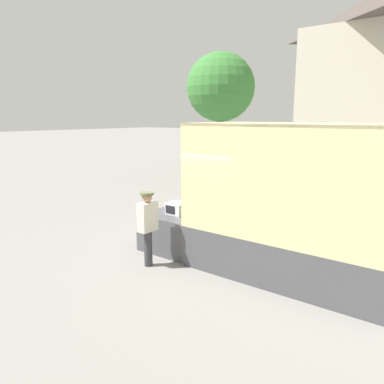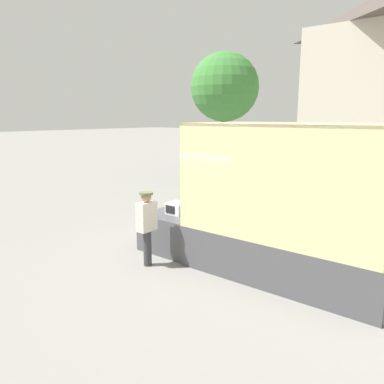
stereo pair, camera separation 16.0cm
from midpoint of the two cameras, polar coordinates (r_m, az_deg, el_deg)
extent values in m
plane|color=gray|center=(9.40, 2.41, -8.90)|extent=(160.00, 160.00, 0.00)
cube|color=#4C4C51|center=(8.30, 14.29, -8.71)|extent=(4.13, 2.31, 0.91)
cube|color=beige|center=(8.94, 17.68, 2.92)|extent=(4.13, 0.06, 2.22)
cube|color=beige|center=(6.90, 11.17, 0.86)|extent=(4.13, 0.06, 2.22)
cube|color=beige|center=(7.81, 15.26, 9.88)|extent=(4.13, 2.31, 0.06)
cylinder|color=#3370B2|center=(7.93, 9.92, -4.44)|extent=(0.33, 0.33, 0.41)
cube|color=#B2A893|center=(7.77, 16.52, -5.71)|extent=(0.44, 0.32, 0.25)
cube|color=#B2A893|center=(7.86, 18.71, -5.25)|extent=(0.44, 0.32, 0.35)
cube|color=#2D7F33|center=(7.88, 18.02, -5.44)|extent=(0.44, 0.32, 0.28)
cube|color=#4C4C51|center=(9.67, -1.16, -5.45)|extent=(1.48, 2.20, 0.91)
cube|color=white|center=(9.19, -2.75, -2.49)|extent=(0.45, 0.42, 0.28)
cube|color=black|center=(9.07, -3.85, -2.70)|extent=(0.29, 0.01, 0.19)
cube|color=black|center=(9.93, 0.61, -1.19)|extent=(0.55, 0.43, 0.37)
cylinder|color=slate|center=(9.80, 1.64, -1.26)|extent=(0.21, 0.24, 0.24)
cylinder|color=orange|center=(9.92, -1.75, -0.79)|extent=(0.04, 0.04, 0.51)
cylinder|color=orange|center=(9.53, 1.26, -1.29)|extent=(0.04, 0.04, 0.51)
cylinder|color=orange|center=(10.30, 0.02, -0.32)|extent=(0.04, 0.04, 0.51)
cylinder|color=orange|center=(9.93, 2.98, -0.79)|extent=(0.04, 0.04, 0.51)
cylinder|color=orange|center=(9.67, -0.28, 0.34)|extent=(0.65, 0.04, 0.04)
cylinder|color=orange|center=(10.06, 1.48, 0.77)|extent=(0.65, 0.04, 0.04)
cylinder|color=#38383D|center=(8.42, -7.24, -8.51)|extent=(0.18, 0.18, 0.81)
cube|color=beige|center=(8.20, -7.37, -3.76)|extent=(0.24, 0.44, 0.64)
sphere|color=tan|center=(8.10, -7.44, -0.82)|extent=(0.22, 0.22, 0.22)
cylinder|color=#606B47|center=(8.09, -7.46, -0.24)|extent=(0.30, 0.30, 0.06)
cylinder|color=brown|center=(20.94, 4.02, 6.78)|extent=(0.36, 0.36, 3.17)
sphere|color=#3D7F38|center=(20.93, 4.15, 15.66)|extent=(3.68, 3.68, 3.68)
camera|label=1|loc=(0.08, -90.50, -0.10)|focal=35.00mm
camera|label=2|loc=(0.08, 89.50, 0.10)|focal=35.00mm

